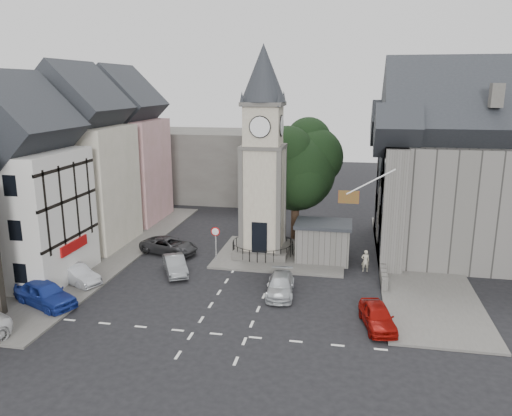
% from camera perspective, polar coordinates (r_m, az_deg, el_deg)
% --- Properties ---
extents(ground, '(120.00, 120.00, 0.00)m').
position_cam_1_polar(ground, '(33.03, -1.69, -9.82)').
color(ground, black).
rests_on(ground, ground).
extents(pavement_west, '(6.00, 30.00, 0.14)m').
position_cam_1_polar(pavement_west, '(42.44, -16.63, -4.85)').
color(pavement_west, '#595651').
rests_on(pavement_west, ground).
extents(pavement_east, '(6.00, 26.00, 0.14)m').
position_cam_1_polar(pavement_east, '(40.12, 18.01, -6.05)').
color(pavement_east, '#595651').
rests_on(pavement_east, ground).
extents(central_island, '(10.00, 8.00, 0.16)m').
position_cam_1_polar(central_island, '(40.09, 2.91, -5.36)').
color(central_island, '#595651').
rests_on(central_island, ground).
extents(road_markings, '(20.00, 8.00, 0.01)m').
position_cam_1_polar(road_markings, '(28.22, -4.19, -14.19)').
color(road_markings, silver).
rests_on(road_markings, ground).
extents(clock_tower, '(4.86, 4.86, 16.25)m').
position_cam_1_polar(clock_tower, '(38.43, 0.82, 6.17)').
color(clock_tower, '#4C4944').
rests_on(clock_tower, ground).
extents(stone_shelter, '(4.30, 3.30, 3.08)m').
position_cam_1_polar(stone_shelter, '(38.86, 7.66, -3.81)').
color(stone_shelter, '#5D5C56').
rests_on(stone_shelter, ground).
extents(town_tree, '(7.20, 7.20, 10.80)m').
position_cam_1_polar(town_tree, '(43.22, 4.61, 5.45)').
color(town_tree, black).
rests_on(town_tree, ground).
extents(warning_sign_post, '(0.70, 0.19, 2.85)m').
position_cam_1_polar(warning_sign_post, '(38.00, -4.65, -3.38)').
color(warning_sign_post, black).
rests_on(warning_sign_post, ground).
extents(terrace_pink, '(8.10, 7.60, 12.80)m').
position_cam_1_polar(terrace_pink, '(51.05, -15.02, 5.87)').
color(terrace_pink, tan).
rests_on(terrace_pink, ground).
extents(terrace_cream, '(8.10, 7.60, 12.80)m').
position_cam_1_polar(terrace_cream, '(44.07, -19.50, 4.35)').
color(terrace_cream, beige).
rests_on(terrace_cream, ground).
extents(terrace_tudor, '(8.10, 7.60, 12.00)m').
position_cam_1_polar(terrace_tudor, '(37.57, -25.52, 1.64)').
color(terrace_tudor, silver).
rests_on(terrace_tudor, ground).
extents(backdrop_west, '(20.00, 10.00, 8.00)m').
position_cam_1_polar(backdrop_west, '(61.16, -7.03, 5.04)').
color(backdrop_west, '#4C4944').
rests_on(backdrop_west, ground).
extents(east_building, '(14.40, 11.40, 12.60)m').
position_cam_1_polar(east_building, '(42.07, 23.02, 3.18)').
color(east_building, '#5D5C56').
rests_on(east_building, ground).
extents(east_boundary_wall, '(0.40, 16.00, 0.90)m').
position_cam_1_polar(east_boundary_wall, '(41.61, 13.89, -4.49)').
color(east_boundary_wall, '#5D5C56').
rests_on(east_boundary_wall, ground).
extents(flagpole, '(3.68, 0.10, 2.74)m').
position_cam_1_polar(flagpole, '(34.12, 12.98, 2.93)').
color(flagpole, white).
rests_on(flagpole, ground).
extents(car_west_blue, '(5.01, 3.62, 1.59)m').
position_cam_1_polar(car_west_blue, '(33.73, -22.97, -9.00)').
color(car_west_blue, navy).
rests_on(car_west_blue, ground).
extents(car_west_silver, '(4.19, 2.93, 1.31)m').
position_cam_1_polar(car_west_silver, '(36.56, -19.86, -7.17)').
color(car_west_silver, '#ADB0B6').
rests_on(car_west_silver, ground).
extents(car_west_grey, '(5.12, 3.23, 1.32)m').
position_cam_1_polar(car_west_grey, '(41.00, -9.91, -4.26)').
color(car_west_grey, '#2E2E30').
rests_on(car_west_grey, ground).
extents(car_island_silver, '(3.08, 4.10, 1.29)m').
position_cam_1_polar(car_island_silver, '(36.67, -9.24, -6.45)').
color(car_island_silver, gray).
rests_on(car_island_silver, ground).
extents(car_island_east, '(2.02, 4.33, 1.22)m').
position_cam_1_polar(car_island_east, '(32.83, 2.81, -8.82)').
color(car_island_east, '#B5B9BD').
rests_on(car_island_east, ground).
extents(car_east_red, '(2.33, 4.15, 1.33)m').
position_cam_1_polar(car_east_red, '(29.41, 13.71, -11.92)').
color(car_east_red, '#950D08').
rests_on(car_east_red, ground).
extents(pedestrian, '(0.66, 0.49, 1.65)m').
position_cam_1_polar(pedestrian, '(37.35, 12.39, -5.92)').
color(pedestrian, '#ABA68E').
rests_on(pedestrian, ground).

